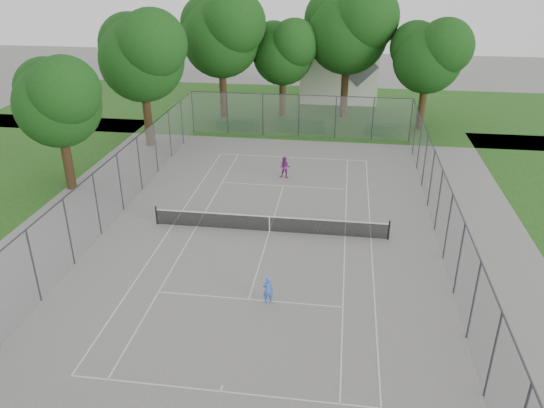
# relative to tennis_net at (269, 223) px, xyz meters

# --- Properties ---
(ground) EXTENTS (120.00, 120.00, 0.00)m
(ground) POSITION_rel_tennis_net_xyz_m (0.00, 0.00, -0.51)
(ground) COLOR slate
(ground) RESTS_ON ground
(grass_far) EXTENTS (60.00, 20.00, 0.00)m
(grass_far) POSITION_rel_tennis_net_xyz_m (0.00, 26.00, -0.51)
(grass_far) COLOR #214E16
(grass_far) RESTS_ON ground
(court_markings) EXTENTS (11.03, 23.83, 0.01)m
(court_markings) POSITION_rel_tennis_net_xyz_m (0.00, 0.00, -0.50)
(court_markings) COLOR silver
(court_markings) RESTS_ON ground
(tennis_net) EXTENTS (12.87, 0.10, 1.10)m
(tennis_net) POSITION_rel_tennis_net_xyz_m (0.00, 0.00, 0.00)
(tennis_net) COLOR black
(tennis_net) RESTS_ON ground
(perimeter_fence) EXTENTS (18.08, 34.08, 3.52)m
(perimeter_fence) POSITION_rel_tennis_net_xyz_m (0.00, 0.00, 1.30)
(perimeter_fence) COLOR #38383D
(perimeter_fence) RESTS_ON ground
(tree_far_left) EXTENTS (7.87, 7.19, 11.32)m
(tree_far_left) POSITION_rel_tennis_net_xyz_m (-7.23, 21.30, 7.27)
(tree_far_left) COLOR #312011
(tree_far_left) RESTS_ON ground
(tree_far_midleft) EXTENTS (6.22, 5.68, 8.94)m
(tree_far_midleft) POSITION_rel_tennis_net_xyz_m (-1.98, 22.74, 5.63)
(tree_far_midleft) COLOR #312011
(tree_far_midleft) RESTS_ON ground
(tree_far_midright) EXTENTS (8.23, 7.51, 11.82)m
(tree_far_midright) POSITION_rel_tennis_net_xyz_m (3.66, 23.48, 7.62)
(tree_far_midright) COLOR #312011
(tree_far_midright) RESTS_ON ground
(tree_far_right) EXTENTS (6.53, 5.96, 9.39)m
(tree_far_right) POSITION_rel_tennis_net_xyz_m (10.32, 20.55, 5.94)
(tree_far_right) COLOR #312011
(tree_far_right) RESTS_ON ground
(tree_side_back) EXTENTS (7.30, 6.66, 10.49)m
(tree_side_back) POSITION_rel_tennis_net_xyz_m (-11.45, 13.21, 6.70)
(tree_side_back) COLOR #312011
(tree_side_back) RESTS_ON ground
(tree_side_front) EXTENTS (6.00, 5.47, 8.62)m
(tree_side_front) POSITION_rel_tennis_net_xyz_m (-13.52, 4.14, 5.41)
(tree_side_front) COLOR #312011
(tree_side_front) RESTS_ON ground
(hedge_left) EXTENTS (3.42, 1.03, 0.86)m
(hedge_left) POSITION_rel_tennis_net_xyz_m (-5.43, 18.47, -0.08)
(hedge_left) COLOR #164516
(hedge_left) RESTS_ON ground
(hedge_mid) EXTENTS (3.67, 1.05, 1.15)m
(hedge_mid) POSITION_rel_tennis_net_xyz_m (0.19, 18.55, 0.07)
(hedge_mid) COLOR #164516
(hedge_mid) RESTS_ON ground
(hedge_right) EXTENTS (2.78, 1.02, 0.83)m
(hedge_right) POSITION_rel_tennis_net_xyz_m (7.00, 18.65, -0.09)
(hedge_right) COLOR #164516
(hedge_right) RESTS_ON ground
(house) EXTENTS (7.73, 5.99, 9.63)m
(house) POSITION_rel_tennis_net_xyz_m (2.92, 30.59, 3.36)
(house) COLOR silver
(house) RESTS_ON ground
(girl_player) EXTENTS (0.54, 0.44, 1.27)m
(girl_player) POSITION_rel_tennis_net_xyz_m (0.87, -6.47, 0.12)
(girl_player) COLOR blue
(girl_player) RESTS_ON ground
(woman_player) EXTENTS (0.79, 0.65, 1.49)m
(woman_player) POSITION_rel_tennis_net_xyz_m (-0.07, 7.83, 0.23)
(woman_player) COLOR #812B7F
(woman_player) RESTS_ON ground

